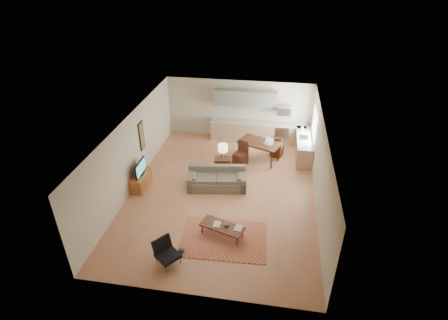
% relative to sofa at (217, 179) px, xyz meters
% --- Properties ---
extents(room, '(9.00, 9.00, 9.00)m').
position_rel_sofa_xyz_m(room, '(0.25, -0.22, 0.97)').
color(room, '#AD6E4B').
rests_on(room, ground).
extents(kitchen_counter_back, '(4.26, 0.64, 0.92)m').
position_rel_sofa_xyz_m(kitchen_counter_back, '(1.15, 3.96, 0.08)').
color(kitchen_counter_back, tan).
rests_on(kitchen_counter_back, ground).
extents(kitchen_counter_right, '(0.64, 2.26, 0.92)m').
position_rel_sofa_xyz_m(kitchen_counter_right, '(3.18, 2.78, 0.08)').
color(kitchen_counter_right, tan).
rests_on(kitchen_counter_right, ground).
extents(kitchen_range, '(0.62, 0.62, 0.90)m').
position_rel_sofa_xyz_m(kitchen_range, '(2.25, 3.96, 0.07)').
color(kitchen_range, '#A5A8AD').
rests_on(kitchen_range, ground).
extents(kitchen_microwave, '(0.62, 0.40, 0.35)m').
position_rel_sofa_xyz_m(kitchen_microwave, '(2.25, 3.98, 1.17)').
color(kitchen_microwave, '#A5A8AD').
rests_on(kitchen_microwave, room).
extents(upper_cabinets, '(2.80, 0.34, 0.70)m').
position_rel_sofa_xyz_m(upper_cabinets, '(0.55, 4.11, 1.57)').
color(upper_cabinets, slate).
rests_on(upper_cabinets, room).
extents(window_right, '(0.02, 1.40, 1.05)m').
position_rel_sofa_xyz_m(window_right, '(3.48, 2.78, 1.17)').
color(window_right, white).
rests_on(window_right, room).
extents(wall_art_left, '(0.06, 0.42, 1.10)m').
position_rel_sofa_xyz_m(wall_art_left, '(-2.96, 0.68, 1.17)').
color(wall_art_left, olive).
rests_on(wall_art_left, room).
extents(triptych, '(1.70, 0.04, 0.50)m').
position_rel_sofa_xyz_m(triptych, '(0.15, 4.25, 1.37)').
color(triptych, '#FBE5BF').
rests_on(triptych, room).
extents(rug, '(2.63, 1.88, 0.02)m').
position_rel_sofa_xyz_m(rug, '(0.67, -2.62, -0.37)').
color(rug, maroon).
rests_on(rug, floor).
extents(sofa, '(2.31, 1.26, 0.76)m').
position_rel_sofa_xyz_m(sofa, '(0.00, 0.00, 0.00)').
color(sofa, '#5D5648').
rests_on(sofa, floor).
extents(coffee_table, '(1.44, 0.92, 0.40)m').
position_rel_sofa_xyz_m(coffee_table, '(0.61, -2.49, -0.18)').
color(coffee_table, '#462818').
rests_on(coffee_table, floor).
extents(book_a, '(0.25, 0.31, 0.03)m').
position_rel_sofa_xyz_m(book_a, '(0.34, -2.46, 0.03)').
color(book_a, maroon).
rests_on(book_a, coffee_table).
extents(book_b, '(0.31, 0.37, 0.02)m').
position_rel_sofa_xyz_m(book_b, '(1.00, -2.50, 0.03)').
color(book_b, navy).
rests_on(book_b, coffee_table).
extents(vase, '(0.22, 0.22, 0.17)m').
position_rel_sofa_xyz_m(vase, '(0.73, -2.47, 0.10)').
color(vase, black).
rests_on(vase, coffee_table).
extents(armchair, '(0.92, 0.92, 0.75)m').
position_rel_sofa_xyz_m(armchair, '(-0.68, -3.81, -0.01)').
color(armchair, black).
rests_on(armchair, floor).
extents(tv_credenza, '(0.44, 1.16, 0.53)m').
position_rel_sofa_xyz_m(tv_credenza, '(-2.76, -0.37, -0.11)').
color(tv_credenza, brown).
rests_on(tv_credenza, floor).
extents(tv, '(0.09, 0.89, 0.53)m').
position_rel_sofa_xyz_m(tv, '(-2.72, -0.37, 0.42)').
color(tv, black).
rests_on(tv, tv_credenza).
extents(console_table, '(0.68, 0.49, 0.74)m').
position_rel_sofa_xyz_m(console_table, '(0.07, 0.89, -0.01)').
color(console_table, '#32190E').
rests_on(console_table, floor).
extents(table_lamp, '(0.40, 0.40, 0.59)m').
position_rel_sofa_xyz_m(table_lamp, '(0.07, 0.89, 0.65)').
color(table_lamp, beige).
rests_on(table_lamp, console_table).
extents(dining_table, '(1.88, 1.48, 0.83)m').
position_rel_sofa_xyz_m(dining_table, '(1.36, 2.25, 0.04)').
color(dining_table, '#32190E').
rests_on(dining_table, floor).
extents(dining_chair_near, '(0.64, 0.65, 1.00)m').
position_rel_sofa_xyz_m(dining_chair_near, '(0.64, 1.77, 0.12)').
color(dining_chair_near, '#32190E').
rests_on(dining_chair_near, floor).
extents(dining_chair_far, '(0.59, 0.61, 0.95)m').
position_rel_sofa_xyz_m(dining_chair_far, '(2.09, 2.73, 0.10)').
color(dining_chair_far, '#32190E').
rests_on(dining_chair_far, floor).
extents(laptop, '(0.44, 0.40, 0.26)m').
position_rel_sofa_xyz_m(laptop, '(1.69, 2.14, 0.58)').
color(laptop, '#A5A8AD').
rests_on(laptop, dining_table).
extents(soap_bottle, '(0.13, 0.13, 0.19)m').
position_rel_sofa_xyz_m(soap_bottle, '(3.08, 3.53, 0.63)').
color(soap_bottle, '#FBE5BF').
rests_on(soap_bottle, kitchen_counter_right).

